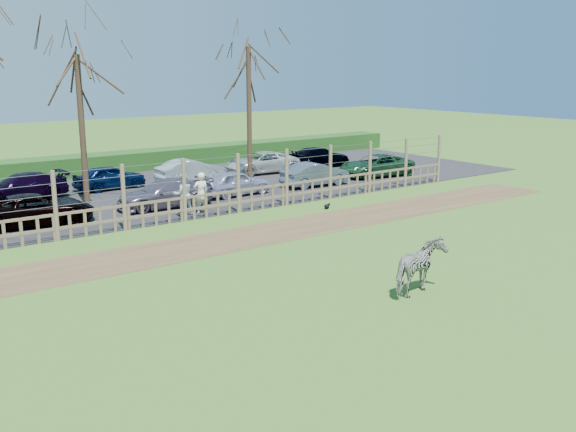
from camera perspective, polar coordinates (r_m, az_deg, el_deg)
ground at (r=19.27m, az=2.04°, el=-4.95°), size 120.00×120.00×0.00m
dirt_strip at (r=22.81m, az=-5.02°, el=-2.10°), size 34.00×2.80×0.01m
asphalt at (r=31.56m, az=-14.59°, el=1.81°), size 44.00×13.00×0.04m
hedge at (r=37.98m, az=-18.65°, el=4.21°), size 46.00×2.00×1.10m
fence at (r=25.60m, az=-9.17°, el=1.30°), size 30.16×0.16×2.50m
tree_mid at (r=29.39m, az=-18.05°, el=10.33°), size 4.80×4.80×6.83m
tree_right at (r=33.79m, az=-3.51°, el=11.85°), size 4.80×4.80×7.35m
zebra at (r=17.54m, az=11.65°, el=-4.50°), size 1.91×1.21×1.49m
visitor_a at (r=26.65m, az=-7.74°, el=2.03°), size 0.67×0.48×1.72m
visitor_b at (r=26.53m, az=-9.33°, el=1.92°), size 0.93×0.78×1.72m
crow at (r=27.67m, az=3.48°, el=0.87°), size 0.30×0.22×0.24m
car_2 at (r=26.46m, az=-21.47°, el=0.57°), size 4.54×2.53×1.20m
car_3 at (r=28.20m, az=-10.92°, el=1.97°), size 4.21×1.86×1.20m
car_4 at (r=30.40m, az=-4.75°, el=2.97°), size 3.61×1.65×1.20m
car_5 at (r=32.75m, az=2.44°, el=3.73°), size 3.69×1.41×1.20m
car_6 at (r=36.01m, az=7.84°, el=4.47°), size 4.55×2.57×1.20m
car_9 at (r=31.70m, az=-22.65°, el=2.41°), size 4.20×1.85×1.20m
car_10 at (r=33.07m, az=-15.57°, el=3.35°), size 3.63×1.72×1.20m
car_11 at (r=34.31m, az=-8.69°, el=4.02°), size 3.65×1.29×1.20m
car_12 at (r=36.83m, az=-2.37°, el=4.77°), size 4.48×2.38×1.20m
car_13 at (r=39.05m, az=2.78°, el=5.24°), size 4.15×1.71×1.20m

